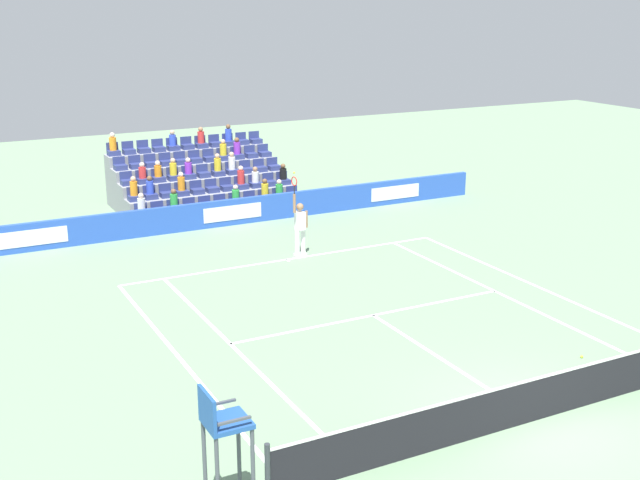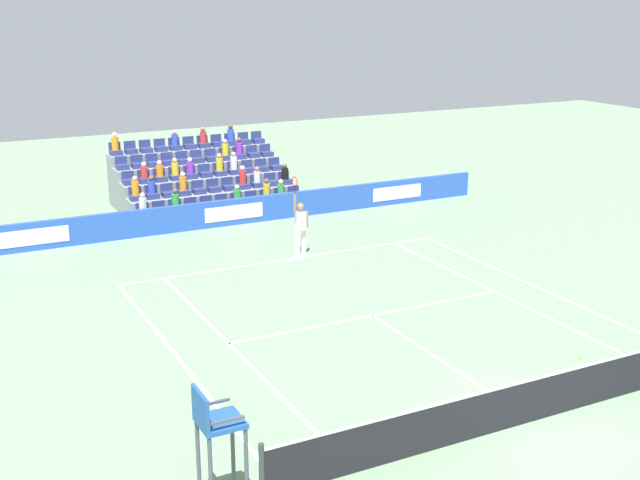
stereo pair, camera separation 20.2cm
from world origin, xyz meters
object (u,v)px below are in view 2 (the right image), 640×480
tennis_player (300,227)px  umpire_chair (217,435)px  tennis_net (535,399)px  loose_tennis_ball (580,358)px

tennis_player → umpire_chair: size_ratio=1.22×
tennis_net → loose_tennis_ball: (-2.99, -1.79, -0.46)m
loose_tennis_ball → tennis_net: bearing=31.0°
tennis_player → loose_tennis_ball: tennis_player is taller
tennis_player → loose_tennis_ball: 10.62m
tennis_net → tennis_player: 12.12m
loose_tennis_ball → umpire_chair: bearing=11.3°
tennis_player → tennis_net: bearing=87.2°
tennis_net → umpire_chair: size_ratio=5.12×
tennis_net → tennis_player: bearing=-92.8°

